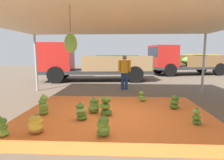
{
  "coord_description": "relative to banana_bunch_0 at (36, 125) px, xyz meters",
  "views": [
    {
      "loc": [
        0.14,
        -5.19,
        1.73
      ],
      "look_at": [
        -0.21,
        2.06,
        0.71
      ],
      "focal_mm": 29.97,
      "sensor_mm": 36.0,
      "label": 1
    }
  ],
  "objects": [
    {
      "name": "banana_bunch_2",
      "position": [
        2.63,
        2.92,
        -0.01
      ],
      "size": [
        0.33,
        0.33,
        0.42
      ],
      "color": "#75A83D",
      "rests_on": "tarp_orange"
    },
    {
      "name": "banana_bunch_4",
      "position": [
        3.7,
        0.67,
        -0.01
      ],
      "size": [
        0.33,
        0.32,
        0.44
      ],
      "color": "#477523",
      "rests_on": "tarp_orange"
    },
    {
      "name": "banana_bunch_3",
      "position": [
        1.43,
        1.26,
        0.06
      ],
      "size": [
        0.43,
        0.41,
        0.57
      ],
      "color": "#477523",
      "rests_on": "tarp_orange"
    },
    {
      "name": "banana_bunch_8",
      "position": [
        0.81,
        0.86,
        0.01
      ],
      "size": [
        0.34,
        0.37,
        0.48
      ],
      "color": "#518428",
      "rests_on": "tarp_orange"
    },
    {
      "name": "banana_bunch_7",
      "position": [
        -0.33,
        1.22,
        0.08
      ],
      "size": [
        0.37,
        0.35,
        0.61
      ],
      "color": "#60932D",
      "rests_on": "tarp_orange"
    },
    {
      "name": "tarp_orange",
      "position": [
        1.71,
        1.37,
        -0.19
      ],
      "size": [
        5.44,
        4.44,
        0.01
      ],
      "primitive_type": "cube",
      "color": "orange",
      "rests_on": "ground"
    },
    {
      "name": "banana_bunch_9",
      "position": [
        -0.64,
        -0.2,
        -0.0
      ],
      "size": [
        0.35,
        0.35,
        0.45
      ],
      "color": "#6B9E38",
      "rests_on": "tarp_orange"
    },
    {
      "name": "banana_bunch_1",
      "position": [
        1.06,
        1.47,
        0.02
      ],
      "size": [
        0.43,
        0.44,
        0.47
      ],
      "color": "#518428",
      "rests_on": "tarp_orange"
    },
    {
      "name": "banana_bunch_6",
      "position": [
        1.48,
        -0.07,
        0.01
      ],
      "size": [
        0.4,
        0.39,
        0.46
      ],
      "color": "#477523",
      "rests_on": "tarp_orange"
    },
    {
      "name": "cargo_truck_far",
      "position": [
        7.09,
        12.03,
        0.98
      ],
      "size": [
        6.61,
        3.74,
        2.4
      ],
      "color": "#2D2D2D",
      "rests_on": "ground"
    },
    {
      "name": "banana_bunch_5",
      "position": [
        3.53,
        1.97,
        0.02
      ],
      "size": [
        0.4,
        0.4,
        0.48
      ],
      "color": "#477523",
      "rests_on": "tarp_orange"
    },
    {
      "name": "tent_canopy",
      "position": [
        1.7,
        1.28,
        2.4
      ],
      "size": [
        8.0,
        7.0,
        2.67
      ],
      "color": "#9EA0A5",
      "rests_on": "ground"
    },
    {
      "name": "banana_bunch_0",
      "position": [
        0.0,
        0.0,
        0.0
      ],
      "size": [
        0.4,
        0.4,
        0.44
      ],
      "color": "#996628",
      "rests_on": "tarp_orange"
    },
    {
      "name": "ground_plane",
      "position": [
        1.71,
        4.37,
        -0.2
      ],
      "size": [
        40.0,
        40.0,
        0.0
      ],
      "primitive_type": "plane",
      "color": "brown"
    },
    {
      "name": "cargo_truck_main",
      "position": [
        -0.15,
        8.2,
        0.98
      ],
      "size": [
        7.13,
        3.02,
        2.4
      ],
      "color": "#2D2D2D",
      "rests_on": "ground"
    },
    {
      "name": "worker_0",
      "position": [
        2.02,
        5.28,
        0.77
      ],
      "size": [
        0.61,
        0.37,
        1.67
      ],
      "color": "navy",
      "rests_on": "ground"
    }
  ]
}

